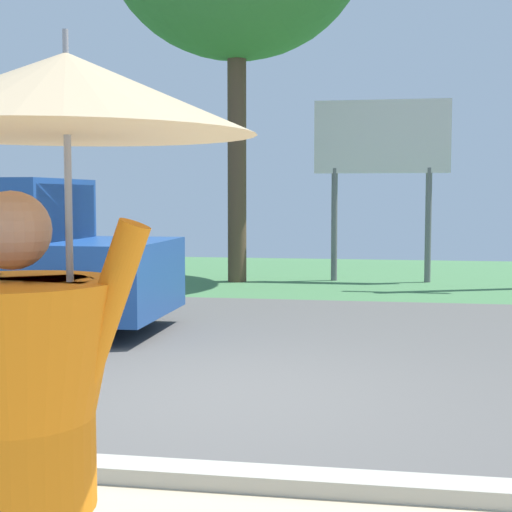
{
  "coord_description": "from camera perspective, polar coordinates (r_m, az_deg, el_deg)",
  "views": [
    {
      "loc": [
        1.46,
        -6.29,
        1.69
      ],
      "look_at": [
        0.22,
        1.0,
        1.1
      ],
      "focal_mm": 54.33,
      "sensor_mm": 36.0,
      "label": 1
    }
  ],
  "objects": [
    {
      "name": "roadside_billboard",
      "position": [
        15.22,
        9.24,
        7.73
      ],
      "size": [
        2.6,
        0.12,
        3.5
      ],
      "color": "slate",
      "rests_on": "ground_plane"
    },
    {
      "name": "monk_pedestrian",
      "position": [
        2.3,
        -16.33,
        -10.12
      ],
      "size": [
        1.09,
        1.03,
        2.13
      ],
      "rotation": [
        0.0,
        0.0,
        -0.06
      ],
      "color": "orange",
      "rests_on": "ground_plane"
    },
    {
      "name": "ground_plane",
      "position": [
        9.51,
        0.68,
        -5.97
      ],
      "size": [
        40.0,
        22.0,
        0.2
      ],
      "color": "#565451"
    }
  ]
}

